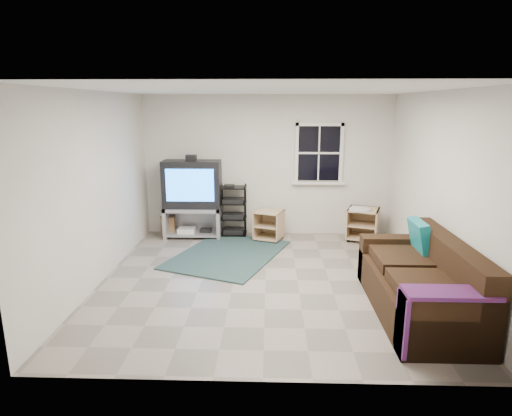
{
  "coord_description": "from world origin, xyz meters",
  "views": [
    {
      "loc": [
        0.05,
        -5.65,
        2.41
      ],
      "look_at": [
        -0.15,
        0.4,
        0.95
      ],
      "focal_mm": 30.0,
      "sensor_mm": 36.0,
      "label": 1
    }
  ],
  "objects_px": {
    "av_rack": "(233,214)",
    "sofa": "(421,285)",
    "side_table_left": "(270,224)",
    "tv_unit": "(192,192)",
    "side_table_right": "(363,222)"
  },
  "relations": [
    {
      "from": "side_table_right",
      "to": "tv_unit",
      "type": "bearing_deg",
      "value": 178.26
    },
    {
      "from": "tv_unit",
      "to": "side_table_left",
      "type": "height_order",
      "value": "tv_unit"
    },
    {
      "from": "tv_unit",
      "to": "sofa",
      "type": "bearing_deg",
      "value": -42.37
    },
    {
      "from": "av_rack",
      "to": "tv_unit",
      "type": "bearing_deg",
      "value": -173.38
    },
    {
      "from": "av_rack",
      "to": "sofa",
      "type": "distance_m",
      "value": 3.9
    },
    {
      "from": "av_rack",
      "to": "side_table_right",
      "type": "relative_size",
      "value": 1.44
    },
    {
      "from": "sofa",
      "to": "side_table_left",
      "type": "bearing_deg",
      "value": 122.61
    },
    {
      "from": "side_table_left",
      "to": "sofa",
      "type": "relative_size",
      "value": 0.28
    },
    {
      "from": "tv_unit",
      "to": "sofa",
      "type": "relative_size",
      "value": 0.72
    },
    {
      "from": "av_rack",
      "to": "sofa",
      "type": "xyz_separation_m",
      "value": [
        2.47,
        -3.02,
        -0.08
      ]
    },
    {
      "from": "av_rack",
      "to": "sofa",
      "type": "relative_size",
      "value": 0.45
    },
    {
      "from": "av_rack",
      "to": "side_table_left",
      "type": "height_order",
      "value": "av_rack"
    },
    {
      "from": "side_table_left",
      "to": "sofa",
      "type": "xyz_separation_m",
      "value": [
        1.79,
        -2.79,
        0.05
      ]
    },
    {
      "from": "side_table_right",
      "to": "sofa",
      "type": "distance_m",
      "value": 2.84
    },
    {
      "from": "sofa",
      "to": "tv_unit",
      "type": "bearing_deg",
      "value": 137.63
    }
  ]
}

